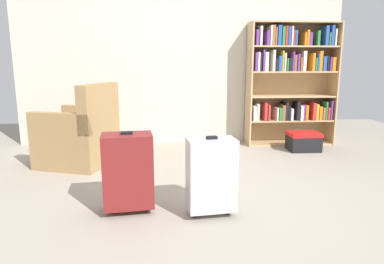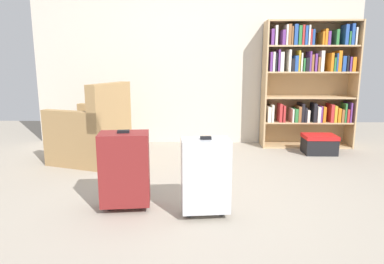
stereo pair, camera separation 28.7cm
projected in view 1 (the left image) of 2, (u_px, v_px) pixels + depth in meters
The scene contains 8 objects.
ground_plane at pixel (193, 200), 2.85m from camera, with size 7.76×7.76×0.00m, color #9E9384.
back_wall at pixel (180, 49), 4.72m from camera, with size 4.43×0.10×2.60m, color beige.
bookshelf at pixel (291, 78), 4.69m from camera, with size 1.19×0.34×1.64m.
armchair at pixel (80, 136), 3.82m from camera, with size 0.89×0.89×0.90m.
mug at pixel (131, 164), 3.73m from camera, with size 0.12×0.08×0.10m.
storage_box at pixel (304, 141), 4.45m from camera, with size 0.39×0.30×0.24m.
suitcase_dark_red at pixel (128, 171), 2.58m from camera, with size 0.39×0.29×0.62m.
suitcase_silver at pixel (211, 175), 2.52m from camera, with size 0.37×0.25×0.60m.
Camera 1 is at (-0.22, -2.68, 1.12)m, focal length 32.31 mm.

